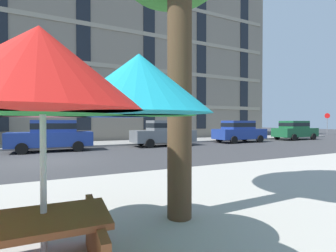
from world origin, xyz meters
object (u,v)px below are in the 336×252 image
(sedan_green, at_px, (295,130))
(sedan_blue, at_px, (52,135))
(sedan_blue_midblock, at_px, (239,131))
(sedan_gray, at_px, (164,132))
(stop_sign, at_px, (327,120))
(patio_umbrella, at_px, (43,88))

(sedan_green, bearing_deg, sedan_blue, 180.00)
(sedan_blue_midblock, bearing_deg, sedan_gray, 180.00)
(sedan_green, bearing_deg, sedan_blue_midblock, 180.00)
(stop_sign, distance_m, patio_umbrella, 36.17)
(sedan_blue_midblock, relative_size, stop_sign, 1.56)
(sedan_green, relative_size, stop_sign, 1.56)
(sedan_blue_midblock, distance_m, stop_sign, 18.52)
(sedan_blue_midblock, relative_size, patio_umbrella, 1.32)
(sedan_gray, distance_m, patio_umbrella, 14.69)
(sedan_blue_midblock, bearing_deg, sedan_blue, 180.00)
(sedan_gray, height_order, sedan_green, same)
(sedan_blue, distance_m, sedan_green, 20.74)
(sedan_green, bearing_deg, stop_sign, 18.19)
(sedan_blue_midblock, xyz_separation_m, sedan_green, (6.86, 0.00, 0.00))
(sedan_gray, distance_m, stop_sign, 25.23)
(sedan_gray, relative_size, patio_umbrella, 1.32)
(sedan_green, bearing_deg, patio_umbrella, -148.81)
(stop_sign, bearing_deg, sedan_blue, -173.41)
(sedan_blue, distance_m, sedan_gray, 7.07)
(sedan_blue_midblock, relative_size, sedan_green, 1.00)
(sedan_blue_midblock, distance_m, patio_umbrella, 19.02)
(sedan_blue_midblock, bearing_deg, patio_umbrella, -138.03)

